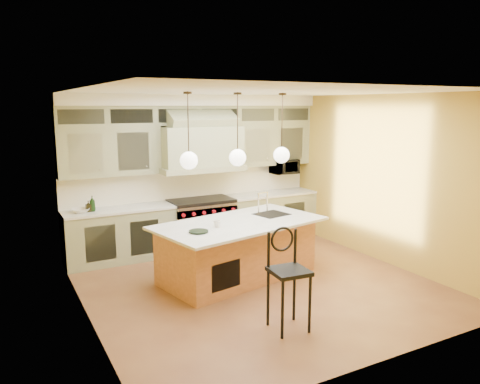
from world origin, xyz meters
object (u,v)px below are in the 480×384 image
kitchen_island (238,249)px  counter_stool (288,272)px  range (201,224)px  microwave (284,167)px

kitchen_island → counter_stool: kitchen_island is taller
counter_stool → range: bearing=88.4°
counter_stool → microwave: size_ratio=2.31×
range → kitchen_island: 1.70m
kitchen_island → microwave: microwave is taller
counter_stool → microwave: bearing=61.9°
kitchen_island → range: bearing=74.7°
microwave → counter_stool: bearing=-123.0°
kitchen_island → counter_stool: 1.85m
counter_stool → microwave: 4.37m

